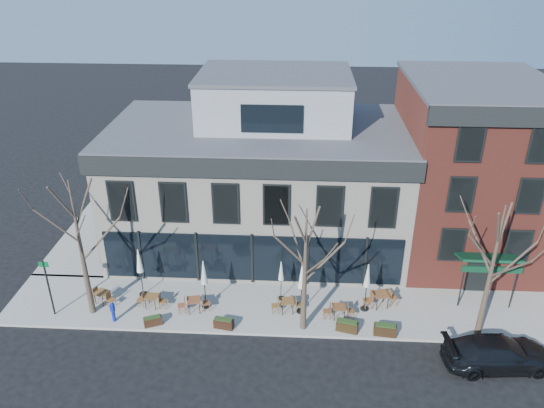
# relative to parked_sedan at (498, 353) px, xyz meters

# --- Properties ---
(ground) EXTENTS (120.00, 120.00, 0.00)m
(ground) POSITION_rel_parked_sedan_xyz_m (-12.30, 5.96, -0.76)
(ground) COLOR black
(ground) RESTS_ON ground
(sidewalk_front) EXTENTS (33.50, 4.70, 0.15)m
(sidewalk_front) POSITION_rel_parked_sedan_xyz_m (-9.05, 3.81, -0.68)
(sidewalk_front) COLOR gray
(sidewalk_front) RESTS_ON ground
(sidewalk_side) EXTENTS (4.50, 12.00, 0.15)m
(sidewalk_side) POSITION_rel_parked_sedan_xyz_m (-23.55, 11.96, -0.68)
(sidewalk_side) COLOR gray
(sidewalk_side) RESTS_ON ground
(corner_building) EXTENTS (18.39, 10.39, 11.10)m
(corner_building) POSITION_rel_parked_sedan_xyz_m (-12.22, 11.03, 3.96)
(corner_building) COLOR silver
(corner_building) RESTS_ON ground
(red_brick_building) EXTENTS (8.20, 11.78, 11.18)m
(red_brick_building) POSITION_rel_parked_sedan_xyz_m (0.70, 10.94, 4.88)
(red_brick_building) COLOR maroon
(red_brick_building) RESTS_ON ground
(tree_corner) EXTENTS (3.93, 3.98, 7.92)m
(tree_corner) POSITION_rel_parked_sedan_xyz_m (-20.78, 2.76, 3.49)
(tree_corner) COLOR #382B21
(tree_corner) RESTS_ON sidewalk_front
(tree_mid) EXTENTS (3.50, 3.55, 7.04)m
(tree_mid) POSITION_rel_parked_sedan_xyz_m (-9.28, 2.06, 3.03)
(tree_mid) COLOR #382B21
(tree_mid) RESTS_ON sidewalk_front
(tree_right) EXTENTS (3.72, 3.77, 7.48)m
(tree_right) POSITION_rel_parked_sedan_xyz_m (-0.28, 2.06, 3.26)
(tree_right) COLOR #382B21
(tree_right) RESTS_ON sidewalk_front
(sign_pole) EXTENTS (0.50, 0.10, 3.40)m
(sign_pole) POSITION_rel_parked_sedan_xyz_m (-22.80, 2.46, 1.32)
(sign_pole) COLOR black
(sign_pole) RESTS_ON sidewalk_front
(parked_sedan) EXTENTS (5.41, 2.63, 1.52)m
(parked_sedan) POSITION_rel_parked_sedan_xyz_m (0.00, 0.00, 0.00)
(parked_sedan) COLOR black
(parked_sedan) RESTS_ON ground
(call_box) EXTENTS (0.25, 0.24, 1.22)m
(call_box) POSITION_rel_parked_sedan_xyz_m (-19.37, 2.06, 0.04)
(call_box) COLOR #0D1FAD
(call_box) RESTS_ON sidewalk_front
(cafe_set_0) EXTENTS (1.73, 1.08, 0.90)m
(cafe_set_0) POSITION_rel_parked_sedan_xyz_m (-20.49, 3.56, -0.15)
(cafe_set_0) COLOR brown
(cafe_set_0) RESTS_ON sidewalk_front
(cafe_set_1) EXTENTS (1.71, 0.73, 0.89)m
(cafe_set_1) POSITION_rel_parked_sedan_xyz_m (-17.64, 3.37, -0.15)
(cafe_set_1) COLOR brown
(cafe_set_1) RESTS_ON sidewalk_front
(cafe_set_2) EXTENTS (1.83, 0.86, 0.94)m
(cafe_set_2) POSITION_rel_parked_sedan_xyz_m (-15.25, 3.13, -0.13)
(cafe_set_2) COLOR brown
(cafe_set_2) RESTS_ON sidewalk_front
(cafe_set_3) EXTENTS (1.79, 0.79, 0.92)m
(cafe_set_3) POSITION_rel_parked_sedan_xyz_m (-10.17, 3.35, -0.13)
(cafe_set_3) COLOR brown
(cafe_set_3) RESTS_ON sidewalk_front
(cafe_set_4) EXTENTS (1.73, 0.73, 0.90)m
(cafe_set_4) POSITION_rel_parked_sedan_xyz_m (-7.39, 3.00, -0.14)
(cafe_set_4) COLOR brown
(cafe_set_4) RESTS_ON sidewalk_front
(cafe_set_5) EXTENTS (2.02, 0.96, 1.03)m
(cafe_set_5) POSITION_rel_parked_sedan_xyz_m (-5.05, 4.12, -0.08)
(cafe_set_5) COLOR brown
(cafe_set_5) RESTS_ON sidewalk_front
(umbrella_0) EXTENTS (0.48, 0.48, 3.03)m
(umbrella_0) POSITION_rel_parked_sedan_xyz_m (-18.45, 4.45, 1.53)
(umbrella_0) COLOR black
(umbrella_0) RESTS_ON sidewalk_front
(umbrella_1) EXTENTS (0.48, 0.48, 3.00)m
(umbrella_1) POSITION_rel_parked_sedan_xyz_m (-14.68, 3.56, 1.51)
(umbrella_1) COLOR black
(umbrella_1) RESTS_ON sidewalk_front
(umbrella_2) EXTENTS (0.40, 0.40, 2.48)m
(umbrella_2) POSITION_rel_parked_sedan_xyz_m (-10.55, 4.51, 1.14)
(umbrella_2) COLOR black
(umbrella_2) RESTS_ON sidewalk_front
(umbrella_3) EXTENTS (0.49, 0.49, 3.09)m
(umbrella_3) POSITION_rel_parked_sedan_xyz_m (-9.42, 3.39, 1.57)
(umbrella_3) COLOR black
(umbrella_3) RESTS_ON sidewalk_front
(umbrella_4) EXTENTS (0.47, 0.47, 2.94)m
(umbrella_4) POSITION_rel_parked_sedan_xyz_m (-5.92, 3.80, 1.47)
(umbrella_4) COLOR black
(umbrella_4) RESTS_ON sidewalk_front
(planter_0) EXTENTS (1.01, 0.71, 0.52)m
(planter_0) POSITION_rel_parked_sedan_xyz_m (-17.22, 1.86, -0.35)
(planter_0) COLOR #331D11
(planter_0) RESTS_ON sidewalk_front
(planter_1) EXTENTS (1.08, 0.59, 0.57)m
(planter_1) POSITION_rel_parked_sedan_xyz_m (-13.44, 1.85, -0.32)
(planter_1) COLOR black
(planter_1) RESTS_ON sidewalk_front
(planter_2) EXTENTS (1.20, 0.72, 0.63)m
(planter_2) POSITION_rel_parked_sedan_xyz_m (-7.01, 1.96, -0.30)
(planter_2) COLOR black
(planter_2) RESTS_ON sidewalk_front
(planter_3) EXTENTS (1.19, 0.58, 0.64)m
(planter_3) POSITION_rel_parked_sedan_xyz_m (-5.08, 1.76, -0.29)
(planter_3) COLOR black
(planter_3) RESTS_ON sidewalk_front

